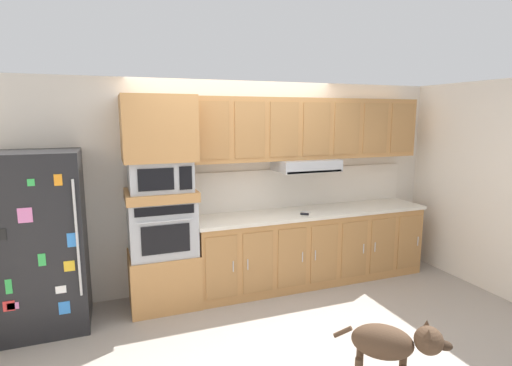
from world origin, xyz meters
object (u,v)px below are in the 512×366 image
dog (392,344)px  screwdriver (305,214)px  refrigerator (43,241)px  built_in_oven (162,226)px  microwave (160,175)px

dog → screwdriver: bearing=122.0°
refrigerator → built_in_oven: size_ratio=2.51×
refrigerator → dog: (2.57, -1.99, -0.49)m
built_in_oven → microwave: microwave is taller
dog → built_in_oven: bearing=163.6°
built_in_oven → refrigerator: bearing=-176.6°
dog → microwave: bearing=163.6°
refrigerator → microwave: (1.15, 0.07, 0.58)m
refrigerator → screwdriver: (2.80, -0.10, 0.05)m
refrigerator → dog: bearing=-37.8°
screwdriver → microwave: bearing=174.3°
built_in_oven → dog: built_in_oven is taller
built_in_oven → microwave: (0.00, -0.00, 0.56)m
built_in_oven → screwdriver: bearing=-5.7°
refrigerator → dog: refrigerator is taller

